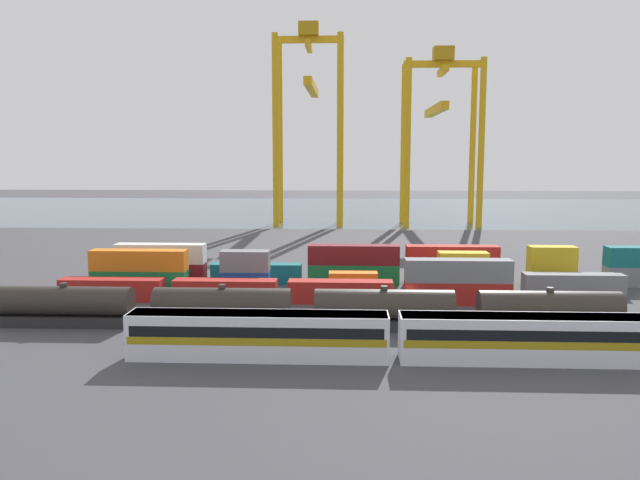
{
  "coord_description": "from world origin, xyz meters",
  "views": [
    {
      "loc": [
        -6.43,
        -69.36,
        16.82
      ],
      "look_at": [
        -10.64,
        25.1,
        4.37
      ],
      "focal_mm": 35.49,
      "sensor_mm": 36.0,
      "label": 1
    }
  ],
  "objects_px": {
    "shipping_container_9": "(353,282)",
    "shipping_container_10": "(462,283)",
    "shipping_container_3": "(457,293)",
    "shipping_container_15": "(257,273)",
    "gantry_crane_west": "(309,106)",
    "gantry_crane_central": "(440,120)",
    "freight_tank_row": "(303,308)",
    "shipping_container_20": "(551,276)",
    "passenger_train": "(532,337)"
  },
  "relations": [
    {
      "from": "shipping_container_9",
      "to": "shipping_container_10",
      "type": "bearing_deg",
      "value": 0.0
    },
    {
      "from": "shipping_container_3",
      "to": "shipping_container_15",
      "type": "relative_size",
      "value": 1.0
    },
    {
      "from": "gantry_crane_west",
      "to": "shipping_container_3",
      "type": "bearing_deg",
      "value": -75.66
    },
    {
      "from": "shipping_container_10",
      "to": "gantry_crane_central",
      "type": "relative_size",
      "value": 0.14
    },
    {
      "from": "shipping_container_15",
      "to": "gantry_crane_west",
      "type": "xyz_separation_m",
      "value": [
        2.53,
        76.24,
        27.99
      ]
    },
    {
      "from": "freight_tank_row",
      "to": "shipping_container_20",
      "type": "xyz_separation_m",
      "value": [
        31.22,
        22.53,
        -0.75
      ]
    },
    {
      "from": "shipping_container_9",
      "to": "shipping_container_15",
      "type": "distance_m",
      "value": 14.11
    },
    {
      "from": "passenger_train",
      "to": "shipping_container_3",
      "type": "height_order",
      "value": "passenger_train"
    },
    {
      "from": "shipping_container_15",
      "to": "shipping_container_3",
      "type": "bearing_deg",
      "value": -24.31
    },
    {
      "from": "shipping_container_9",
      "to": "gantry_crane_west",
      "type": "height_order",
      "value": "gantry_crane_west"
    },
    {
      "from": "shipping_container_3",
      "to": "gantry_crane_west",
      "type": "xyz_separation_m",
      "value": [
        -22.37,
        87.49,
        27.99
      ]
    },
    {
      "from": "shipping_container_9",
      "to": "shipping_container_10",
      "type": "relative_size",
      "value": 1.0
    },
    {
      "from": "passenger_train",
      "to": "shipping_container_10",
      "type": "bearing_deg",
      "value": 92.19
    },
    {
      "from": "passenger_train",
      "to": "gantry_crane_west",
      "type": "xyz_separation_m",
      "value": [
        -24.94,
        108.27,
        27.15
      ]
    },
    {
      "from": "shipping_container_15",
      "to": "shipping_container_20",
      "type": "xyz_separation_m",
      "value": [
        39.07,
        0.0,
        0.0
      ]
    },
    {
      "from": "shipping_container_10",
      "to": "gantry_crane_west",
      "type": "height_order",
      "value": "gantry_crane_west"
    },
    {
      "from": "shipping_container_9",
      "to": "freight_tank_row",
      "type": "bearing_deg",
      "value": -106.76
    },
    {
      "from": "passenger_train",
      "to": "shipping_container_10",
      "type": "distance_m",
      "value": 26.44
    },
    {
      "from": "shipping_container_20",
      "to": "gantry_crane_west",
      "type": "bearing_deg",
      "value": 115.61
    },
    {
      "from": "shipping_container_3",
      "to": "gantry_crane_central",
      "type": "distance_m",
      "value": 91.34
    },
    {
      "from": "passenger_train",
      "to": "shipping_container_15",
      "type": "bearing_deg",
      "value": 130.61
    },
    {
      "from": "freight_tank_row",
      "to": "gantry_crane_west",
      "type": "bearing_deg",
      "value": 93.08
    },
    {
      "from": "shipping_container_10",
      "to": "shipping_container_9",
      "type": "bearing_deg",
      "value": 180.0
    },
    {
      "from": "passenger_train",
      "to": "freight_tank_row",
      "type": "bearing_deg",
      "value": 154.15
    },
    {
      "from": "shipping_container_20",
      "to": "shipping_container_10",
      "type": "bearing_deg",
      "value": -155.96
    },
    {
      "from": "shipping_container_15",
      "to": "gantry_crane_west",
      "type": "relative_size",
      "value": 0.25
    },
    {
      "from": "passenger_train",
      "to": "shipping_container_9",
      "type": "xyz_separation_m",
      "value": [
        -14.52,
        26.41,
        -0.84
      ]
    },
    {
      "from": "shipping_container_3",
      "to": "shipping_container_9",
      "type": "bearing_deg",
      "value": 154.81
    },
    {
      "from": "gantry_crane_west",
      "to": "gantry_crane_central",
      "type": "xyz_separation_m",
      "value": [
        32.33,
        -0.04,
        -3.53
      ]
    },
    {
      "from": "freight_tank_row",
      "to": "shipping_container_10",
      "type": "height_order",
      "value": "freight_tank_row"
    },
    {
      "from": "gantry_crane_west",
      "to": "gantry_crane_central",
      "type": "relative_size",
      "value": 1.14
    },
    {
      "from": "shipping_container_20",
      "to": "gantry_crane_west",
      "type": "height_order",
      "value": "gantry_crane_west"
    },
    {
      "from": "shipping_container_9",
      "to": "shipping_container_20",
      "type": "distance_m",
      "value": 26.73
    },
    {
      "from": "shipping_container_10",
      "to": "gantry_crane_central",
      "type": "distance_m",
      "value": 85.81
    },
    {
      "from": "passenger_train",
      "to": "shipping_container_15",
      "type": "height_order",
      "value": "passenger_train"
    },
    {
      "from": "freight_tank_row",
      "to": "gantry_crane_central",
      "type": "xyz_separation_m",
      "value": [
        27.01,
        98.72,
        23.72
      ]
    },
    {
      "from": "shipping_container_15",
      "to": "shipping_container_10",
      "type": "bearing_deg",
      "value": -12.0
    },
    {
      "from": "shipping_container_15",
      "to": "freight_tank_row",
      "type": "bearing_deg",
      "value": -70.79
    },
    {
      "from": "shipping_container_3",
      "to": "shipping_container_9",
      "type": "distance_m",
      "value": 13.22
    },
    {
      "from": "shipping_container_10",
      "to": "shipping_container_15",
      "type": "distance_m",
      "value": 27.05
    },
    {
      "from": "shipping_container_10",
      "to": "shipping_container_20",
      "type": "bearing_deg",
      "value": 24.04
    },
    {
      "from": "shipping_container_3",
      "to": "shipping_container_9",
      "type": "xyz_separation_m",
      "value": [
        -11.96,
        5.63,
        0.0
      ]
    },
    {
      "from": "freight_tank_row",
      "to": "shipping_container_9",
      "type": "xyz_separation_m",
      "value": [
        5.09,
        16.9,
        -0.75
      ]
    },
    {
      "from": "shipping_container_10",
      "to": "shipping_container_3",
      "type": "bearing_deg",
      "value": -105.46
    },
    {
      "from": "shipping_container_3",
      "to": "passenger_train",
      "type": "bearing_deg",
      "value": -82.97
    },
    {
      "from": "passenger_train",
      "to": "shipping_container_15",
      "type": "relative_size",
      "value": 5.55
    },
    {
      "from": "gantry_crane_west",
      "to": "shipping_container_9",
      "type": "bearing_deg",
      "value": -82.75
    },
    {
      "from": "passenger_train",
      "to": "freight_tank_row",
      "type": "height_order",
      "value": "freight_tank_row"
    },
    {
      "from": "shipping_container_9",
      "to": "gantry_crane_central",
      "type": "bearing_deg",
      "value": 75.0
    },
    {
      "from": "gantry_crane_central",
      "to": "shipping_container_15",
      "type": "bearing_deg",
      "value": -114.59
    }
  ]
}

